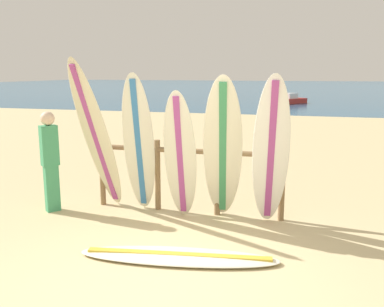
{
  "coord_description": "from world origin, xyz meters",
  "views": [
    {
      "loc": [
        1.41,
        -3.77,
        2.2
      ],
      "look_at": [
        -0.35,
        2.68,
        0.89
      ],
      "focal_mm": 39.39,
      "sensor_mm": 36.0,
      "label": 1
    }
  ],
  "objects_px": {
    "surfboard_leaning_far_left": "(97,137)",
    "surfboard_leaning_center": "(223,151)",
    "surfboard_lying_on_sand": "(178,256)",
    "surfboard_leaning_center_left": "(180,157)",
    "surfboard_rack": "(187,168)",
    "beachgoer_standing": "(50,157)",
    "surfboard_leaning_center_right": "(271,152)",
    "surfboard_leaning_left": "(139,145)",
    "small_boat_offshore": "(289,100)"
  },
  "relations": [
    {
      "from": "surfboard_leaning_far_left",
      "to": "surfboard_leaning_center",
      "type": "relative_size",
      "value": 1.11
    },
    {
      "from": "surfboard_lying_on_sand",
      "to": "surfboard_leaning_center_left",
      "type": "bearing_deg",
      "value": 105.58
    },
    {
      "from": "surfboard_leaning_center_left",
      "to": "surfboard_lying_on_sand",
      "type": "xyz_separation_m",
      "value": [
        0.35,
        -1.27,
        -0.94
      ]
    },
    {
      "from": "surfboard_rack",
      "to": "beachgoer_standing",
      "type": "bearing_deg",
      "value": -166.2
    },
    {
      "from": "surfboard_lying_on_sand",
      "to": "beachgoer_standing",
      "type": "relative_size",
      "value": 1.54
    },
    {
      "from": "surfboard_leaning_center_left",
      "to": "surfboard_leaning_center_right",
      "type": "xyz_separation_m",
      "value": [
        1.29,
        0.08,
        0.11
      ]
    },
    {
      "from": "surfboard_leaning_center_left",
      "to": "surfboard_lying_on_sand",
      "type": "height_order",
      "value": "surfboard_leaning_center_left"
    },
    {
      "from": "surfboard_rack",
      "to": "surfboard_leaning_center_right",
      "type": "height_order",
      "value": "surfboard_leaning_center_right"
    },
    {
      "from": "surfboard_rack",
      "to": "surfboard_leaning_center_right",
      "type": "bearing_deg",
      "value": -14.59
    },
    {
      "from": "surfboard_leaning_left",
      "to": "surfboard_leaning_center_left",
      "type": "height_order",
      "value": "surfboard_leaning_left"
    },
    {
      "from": "surfboard_leaning_left",
      "to": "surfboard_leaning_center_right",
      "type": "height_order",
      "value": "surfboard_leaning_left"
    },
    {
      "from": "small_boat_offshore",
      "to": "surfboard_leaning_center",
      "type": "bearing_deg",
      "value": -89.81
    },
    {
      "from": "surfboard_leaning_center",
      "to": "surfboard_leaning_left",
      "type": "bearing_deg",
      "value": 174.13
    },
    {
      "from": "surfboard_leaning_left",
      "to": "beachgoer_standing",
      "type": "height_order",
      "value": "surfboard_leaning_left"
    },
    {
      "from": "surfboard_leaning_left",
      "to": "surfboard_lying_on_sand",
      "type": "relative_size",
      "value": 0.9
    },
    {
      "from": "surfboard_leaning_left",
      "to": "surfboard_leaning_center_left",
      "type": "distance_m",
      "value": 0.72
    },
    {
      "from": "surfboard_rack",
      "to": "surfboard_leaning_center_left",
      "type": "relative_size",
      "value": 1.54
    },
    {
      "from": "small_boat_offshore",
      "to": "surfboard_leaning_center_left",
      "type": "bearing_deg",
      "value": -91.29
    },
    {
      "from": "surfboard_leaning_left",
      "to": "surfboard_leaning_center_left",
      "type": "bearing_deg",
      "value": -10.43
    },
    {
      "from": "surfboard_leaning_left",
      "to": "surfboard_leaning_center",
      "type": "height_order",
      "value": "surfboard_leaning_left"
    },
    {
      "from": "surfboard_leaning_left",
      "to": "small_boat_offshore",
      "type": "height_order",
      "value": "surfboard_leaning_left"
    },
    {
      "from": "surfboard_leaning_left",
      "to": "surfboard_lying_on_sand",
      "type": "distance_m",
      "value": 2.05
    },
    {
      "from": "surfboard_rack",
      "to": "surfboard_lying_on_sand",
      "type": "xyz_separation_m",
      "value": [
        0.37,
        -1.69,
        -0.68
      ]
    },
    {
      "from": "surfboard_leaning_center_right",
      "to": "small_boat_offshore",
      "type": "distance_m",
      "value": 24.15
    },
    {
      "from": "surfboard_leaning_far_left",
      "to": "surfboard_leaning_center_left",
      "type": "distance_m",
      "value": 1.37
    },
    {
      "from": "surfboard_leaning_center",
      "to": "surfboard_lying_on_sand",
      "type": "distance_m",
      "value": 1.67
    },
    {
      "from": "surfboard_leaning_left",
      "to": "beachgoer_standing",
      "type": "xyz_separation_m",
      "value": [
        -1.41,
        -0.22,
        -0.22
      ]
    },
    {
      "from": "surfboard_leaning_center",
      "to": "surfboard_leaning_center_right",
      "type": "bearing_deg",
      "value": 7.23
    },
    {
      "from": "surfboard_leaning_center_left",
      "to": "surfboard_leaning_center_right",
      "type": "relative_size",
      "value": 0.9
    },
    {
      "from": "surfboard_leaning_center",
      "to": "surfboard_leaning_center_right",
      "type": "distance_m",
      "value": 0.67
    },
    {
      "from": "surfboard_leaning_center",
      "to": "beachgoer_standing",
      "type": "bearing_deg",
      "value": -178.17
    },
    {
      "from": "surfboard_lying_on_sand",
      "to": "beachgoer_standing",
      "type": "distance_m",
      "value": 2.85
    },
    {
      "from": "small_boat_offshore",
      "to": "surfboard_leaning_far_left",
      "type": "bearing_deg",
      "value": -94.48
    },
    {
      "from": "surfboard_rack",
      "to": "beachgoer_standing",
      "type": "distance_m",
      "value": 2.15
    },
    {
      "from": "surfboard_rack",
      "to": "surfboard_leaning_center",
      "type": "distance_m",
      "value": 0.86
    },
    {
      "from": "surfboard_lying_on_sand",
      "to": "beachgoer_standing",
      "type": "xyz_separation_m",
      "value": [
        -2.46,
        1.17,
        0.84
      ]
    },
    {
      "from": "surfboard_leaning_center_right",
      "to": "surfboard_leaning_center_left",
      "type": "bearing_deg",
      "value": -176.62
    },
    {
      "from": "surfboard_leaning_center",
      "to": "small_boat_offshore",
      "type": "xyz_separation_m",
      "value": [
        -0.08,
        24.2,
        -0.83
      ]
    },
    {
      "from": "surfboard_lying_on_sand",
      "to": "small_boat_offshore",
      "type": "xyz_separation_m",
      "value": [
        0.19,
        25.47,
        0.22
      ]
    },
    {
      "from": "surfboard_leaning_center_left",
      "to": "surfboard_leaning_center",
      "type": "xyz_separation_m",
      "value": [
        0.63,
        -0.01,
        0.11
      ]
    },
    {
      "from": "surfboard_leaning_far_left",
      "to": "surfboard_rack",
      "type": "bearing_deg",
      "value": 16.32
    },
    {
      "from": "surfboard_leaning_center_left",
      "to": "surfboard_lying_on_sand",
      "type": "distance_m",
      "value": 1.62
    },
    {
      "from": "surfboard_leaning_center_left",
      "to": "beachgoer_standing",
      "type": "relative_size",
      "value": 1.23
    },
    {
      "from": "surfboard_leaning_center",
      "to": "beachgoer_standing",
      "type": "distance_m",
      "value": 2.74
    },
    {
      "from": "surfboard_rack",
      "to": "surfboard_leaning_center",
      "type": "relative_size",
      "value": 1.39
    },
    {
      "from": "beachgoer_standing",
      "to": "surfboard_leaning_center_right",
      "type": "bearing_deg",
      "value": 2.89
    },
    {
      "from": "surfboard_leaning_far_left",
      "to": "small_boat_offshore",
      "type": "distance_m",
      "value": 24.26
    },
    {
      "from": "surfboard_rack",
      "to": "surfboard_lying_on_sand",
      "type": "distance_m",
      "value": 1.85
    },
    {
      "from": "surfboard_rack",
      "to": "surfboard_lying_on_sand",
      "type": "relative_size",
      "value": 1.24
    },
    {
      "from": "surfboard_leaning_far_left",
      "to": "surfboard_lying_on_sand",
      "type": "height_order",
      "value": "surfboard_leaning_far_left"
    }
  ]
}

